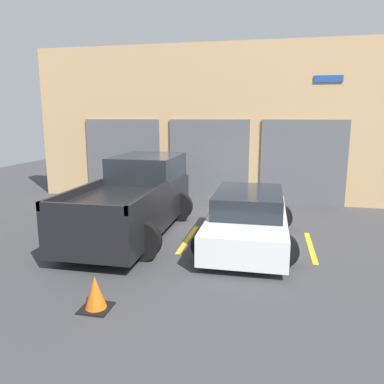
# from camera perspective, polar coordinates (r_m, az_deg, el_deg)

# --- Properties ---
(ground_plane) EXTENTS (28.00, 28.00, 0.00)m
(ground_plane) POSITION_cam_1_polar(r_m,az_deg,el_deg) (10.75, 0.98, -4.83)
(ground_plane) COLOR #3D3D3F
(shophouse_building) EXTENTS (13.36, 0.68, 5.49)m
(shophouse_building) POSITION_cam_1_polar(r_m,az_deg,el_deg) (13.57, 3.64, 10.04)
(shophouse_building) COLOR tan
(shophouse_building) RESTS_ON ground
(pickup_truck) EXTENTS (2.51, 5.12, 1.93)m
(pickup_truck) POSITION_cam_1_polar(r_m,az_deg,el_deg) (9.88, -8.67, -1.02)
(pickup_truck) COLOR black
(pickup_truck) RESTS_ON ground
(sedan_white) EXTENTS (2.23, 4.22, 1.26)m
(sedan_white) POSITION_cam_1_polar(r_m,az_deg,el_deg) (9.11, 8.54, -4.04)
(sedan_white) COLOR white
(sedan_white) RESTS_ON ground
(parking_stripe_far_left) EXTENTS (0.12, 2.20, 0.01)m
(parking_stripe_far_left) POSITION_cam_1_polar(r_m,az_deg,el_deg) (10.46, -16.73, -5.77)
(parking_stripe_far_left) COLOR gold
(parking_stripe_far_left) RESTS_ON ground
(parking_stripe_left) EXTENTS (0.12, 2.20, 0.01)m
(parking_stripe_left) POSITION_cam_1_polar(r_m,az_deg,el_deg) (9.45, -0.63, -7.12)
(parking_stripe_left) COLOR gold
(parking_stripe_left) RESTS_ON ground
(parking_stripe_centre) EXTENTS (0.12, 2.20, 0.01)m
(parking_stripe_centre) POSITION_cam_1_polar(r_m,az_deg,el_deg) (9.30, 17.63, -7.97)
(parking_stripe_centre) COLOR gold
(parking_stripe_centre) RESTS_ON ground
(traffic_cone) EXTENTS (0.47, 0.47, 0.55)m
(traffic_cone) POSITION_cam_1_polar(r_m,az_deg,el_deg) (6.31, -14.51, -14.85)
(traffic_cone) COLOR black
(traffic_cone) RESTS_ON ground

